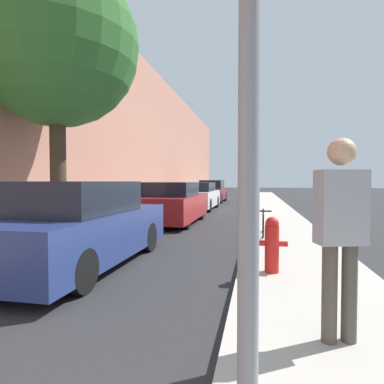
# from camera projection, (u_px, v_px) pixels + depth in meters

# --- Properties ---
(ground_plane) EXTENTS (120.00, 120.00, 0.00)m
(ground_plane) POSITION_uv_depth(u_px,v_px,m) (209.00, 213.00, 14.61)
(ground_plane) COLOR #28282B
(sidewalk_left) EXTENTS (2.00, 52.00, 0.12)m
(sidewalk_left) POSITION_uv_depth(u_px,v_px,m) (148.00, 211.00, 15.20)
(sidewalk_left) COLOR #ADA89E
(sidewalk_left) RESTS_ON ground
(sidewalk_right) EXTENTS (2.00, 52.00, 0.12)m
(sidewalk_right) POSITION_uv_depth(u_px,v_px,m) (274.00, 213.00, 14.03)
(sidewalk_right) COLOR #ADA89E
(sidewalk_right) RESTS_ON ground
(building_facade_left) EXTENTS (0.70, 52.00, 8.14)m
(building_facade_left) POSITION_uv_depth(u_px,v_px,m) (121.00, 127.00, 15.33)
(building_facade_left) COLOR tan
(building_facade_left) RESTS_ON ground
(parked_car_navy) EXTENTS (1.77, 4.20, 1.48)m
(parked_car_navy) POSITION_uv_depth(u_px,v_px,m) (79.00, 226.00, 5.57)
(parked_car_navy) COLOR black
(parked_car_navy) RESTS_ON ground
(parked_car_red) EXTENTS (1.90, 4.18, 1.44)m
(parked_car_red) POSITION_uv_depth(u_px,v_px,m) (171.00, 204.00, 11.22)
(parked_car_red) COLOR black
(parked_car_red) RESTS_ON ground
(parked_car_white) EXTENTS (1.75, 4.61, 1.41)m
(parked_car_white) POSITION_uv_depth(u_px,v_px,m) (198.00, 196.00, 16.69)
(parked_car_white) COLOR black
(parked_car_white) RESTS_ON ground
(parked_car_maroon) EXTENTS (1.68, 4.57, 1.55)m
(parked_car_maroon) POSITION_uv_depth(u_px,v_px,m) (213.00, 192.00, 22.70)
(parked_car_maroon) COLOR black
(parked_car_maroon) RESTS_ON ground
(street_tree_near) EXTENTS (3.93, 3.93, 6.61)m
(street_tree_near) POSITION_uv_depth(u_px,v_px,m) (56.00, 45.00, 7.66)
(street_tree_near) COLOR #423323
(street_tree_near) RESTS_ON sidewalk_left
(fire_hydrant) EXTENTS (0.45, 0.21, 0.83)m
(fire_hydrant) POSITION_uv_depth(u_px,v_px,m) (272.00, 244.00, 4.76)
(fire_hydrant) COLOR red
(fire_hydrant) RESTS_ON sidewalk_right
(traffic_sign_post) EXTENTS (0.66, 0.33, 2.83)m
(traffic_sign_post) POSITION_uv_depth(u_px,v_px,m) (253.00, 15.00, 0.99)
(traffic_sign_post) COLOR gray
(traffic_sign_post) RESTS_ON sidewalk_right
(pedestrian) EXTENTS (0.43, 0.30, 1.72)m
(pedestrian) POSITION_uv_depth(u_px,v_px,m) (340.00, 225.00, 2.67)
(pedestrian) COLOR #4C473D
(pedestrian) RESTS_ON sidewalk_right
(bicycle) EXTENTS (0.44, 1.54, 0.63)m
(bicycle) POSITION_uv_depth(u_px,v_px,m) (263.00, 222.00, 8.11)
(bicycle) COLOR black
(bicycle) RESTS_ON sidewalk_right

